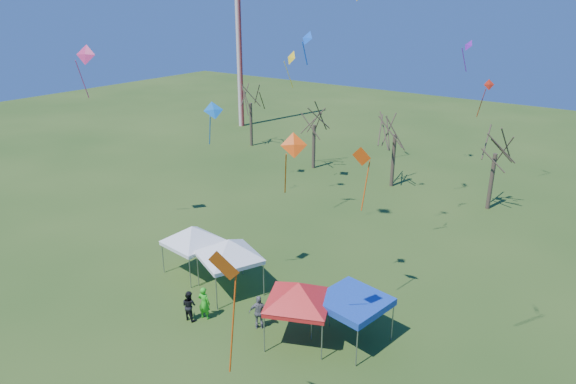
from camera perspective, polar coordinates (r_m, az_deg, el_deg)
name	(u,v)px	position (r m, az deg, el deg)	size (l,w,h in m)	color
ground	(224,331)	(26.66, -7.16, -15.12)	(140.00, 140.00, 0.00)	#284817
radio_mast	(238,25)	(65.71, -5.53, 18.02)	(0.70, 0.70, 25.00)	silver
tree_0	(250,87)	(56.69, -4.23, 11.51)	(3.83, 3.83, 8.44)	#3D2D21
tree_1	(314,109)	(48.75, 2.96, 9.19)	(3.42, 3.42, 7.54)	#3D2D21
tree_2	(397,116)	(44.51, 11.97, 8.31)	(3.71, 3.71, 8.18)	#3D2D21
tree_3	(499,133)	(41.66, 22.35, 6.05)	(3.59, 3.59, 7.91)	#3D2D21
tent_white_west	(192,230)	(30.71, -10.62, -4.12)	(3.94, 3.94, 3.49)	gray
tent_white_mid	(229,243)	(28.37, -6.60, -5.65)	(3.95, 3.95, 3.72)	gray
tent_red	(299,287)	(24.42, 1.19, -10.46)	(3.80, 3.80, 3.59)	gray
tent_blue	(353,302)	(24.93, 7.24, -12.02)	(3.39, 3.39, 2.31)	gray
person_green	(204,303)	(27.24, -9.30, -12.07)	(0.66, 0.44, 1.82)	green
person_dark	(189,305)	(27.34, -10.92, -12.27)	(0.80, 0.62, 1.64)	black
person_grey	(259,312)	(26.25, -3.21, -13.20)	(1.06, 0.44, 1.81)	slate
kite_25	(307,39)	(23.31, 2.10, 16.64)	(0.74, 0.55, 1.48)	blue
kite_19	(468,46)	(36.49, 19.37, 15.06)	(0.89, 0.85, 2.10)	#7017A5
kite_17	(362,157)	(24.72, 8.23, 3.82)	(1.03, 0.61, 3.16)	#E5460C
kite_22	(489,86)	(38.89, 21.39, 10.88)	(0.97, 0.95, 2.73)	red
kite_5	(225,266)	(16.74, -7.04, -8.19)	(1.43, 0.67, 4.62)	#D7410B
kite_13	(291,58)	(41.79, 0.32, 14.67)	(1.30, 1.07, 3.00)	yellow
kite_14	(85,55)	(35.46, -21.61, 13.96)	(1.40, 1.13, 3.44)	#E2326E
kite_27	(294,146)	(18.07, 0.62, 5.12)	(1.08, 1.03, 2.32)	#FF4F0D
kite_1	(213,111)	(26.12, -8.29, 8.94)	(1.12, 1.21, 2.21)	blue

